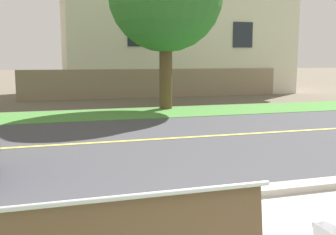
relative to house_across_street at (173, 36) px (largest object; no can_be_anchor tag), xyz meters
The scene contains 7 objects.
ground_plane 13.50m from the house_across_street, 113.89° to the right, with size 140.00×140.00×0.00m, color #665B4C.
curb_edge 18.69m from the house_across_street, 106.75° to the right, with size 44.00×0.30×0.11m, color #ADA89E.
street_asphalt 14.84m from the house_across_street, 111.48° to the right, with size 52.00×8.00×0.01m, color #424247.
road_centre_line 14.84m from the house_across_street, 111.48° to the right, with size 48.00×0.14×0.01m, color #E0CC4C.
far_verge_grass 10.79m from the house_across_street, 120.99° to the right, with size 48.00×2.80×0.02m, color #478438.
garden_wall 4.49m from the house_across_street, 121.04° to the right, with size 13.00×0.36×1.40m, color gray.
house_across_street is the anchor object (origin of this frame).
Camera 1 is at (-1.81, -2.34, 1.84)m, focal length 42.76 mm.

